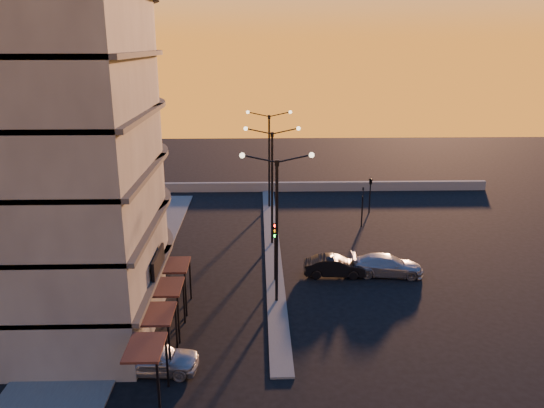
{
  "coord_description": "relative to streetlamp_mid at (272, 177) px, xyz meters",
  "views": [
    {
      "loc": [
        -1.12,
        -29.94,
        15.5
      ],
      "look_at": [
        -0.09,
        7.14,
        4.25
      ],
      "focal_mm": 35.0,
      "sensor_mm": 36.0,
      "label": 1
    }
  ],
  "objects": [
    {
      "name": "building",
      "position": [
        -14.0,
        -9.97,
        6.32
      ],
      "size": [
        14.35,
        17.08,
        25.0
      ],
      "color": "#656159",
      "rests_on": "ground"
    },
    {
      "name": "parapet",
      "position": [
        2.0,
        16.0,
        -5.09
      ],
      "size": [
        44.0,
        0.5,
        1.0
      ],
      "primitive_type": "cube",
      "color": "slate",
      "rests_on": "ground"
    },
    {
      "name": "sidewalk_west",
      "position": [
        -10.5,
        -6.0,
        -5.53
      ],
      "size": [
        5.0,
        40.0,
        0.12
      ],
      "primitive_type": "cube",
      "color": "#535350",
      "rests_on": "ground"
    },
    {
      "name": "streetlamp_mid",
      "position": [
        0.0,
        0.0,
        0.0
      ],
      "size": [
        4.32,
        0.32,
        9.51
      ],
      "color": "black",
      "rests_on": "ground"
    },
    {
      "name": "streetlamp_near",
      "position": [
        0.0,
        -10.0,
        0.0
      ],
      "size": [
        4.32,
        0.32,
        9.51
      ],
      "color": "black",
      "rests_on": "ground"
    },
    {
      "name": "car_sedan",
      "position": [
        4.17,
        -6.17,
        -4.89
      ],
      "size": [
        4.34,
        1.7,
        1.41
      ],
      "primitive_type": "imported",
      "rotation": [
        0.0,
        0.0,
        1.52
      ],
      "color": "black",
      "rests_on": "ground"
    },
    {
      "name": "signal_east_a",
      "position": [
        8.0,
        4.0,
        -3.66
      ],
      "size": [
        0.13,
        0.16,
        3.6
      ],
      "color": "black",
      "rests_on": "ground"
    },
    {
      "name": "signal_east_b",
      "position": [
        9.5,
        8.0,
        -2.49
      ],
      "size": [
        0.42,
        1.99,
        3.6
      ],
      "color": "black",
      "rests_on": "ground"
    },
    {
      "name": "streetlamp_far",
      "position": [
        0.0,
        10.0,
        0.0
      ],
      "size": [
        4.32,
        0.32,
        9.51
      ],
      "color": "black",
      "rests_on": "ground"
    },
    {
      "name": "car_wagon",
      "position": [
        7.85,
        -6.13,
        -4.87
      ],
      "size": [
        5.17,
        2.6,
        1.44
      ],
      "primitive_type": "imported",
      "rotation": [
        0.0,
        0.0,
        1.45
      ],
      "color": "#96979D",
      "rests_on": "ground"
    },
    {
      "name": "ground",
      "position": [
        0.0,
        -10.0,
        -5.59
      ],
      "size": [
        120.0,
        120.0,
        0.0
      ],
      "primitive_type": "plane",
      "color": "black",
      "rests_on": "ground"
    },
    {
      "name": "median",
      "position": [
        0.0,
        0.0,
        -5.53
      ],
      "size": [
        1.2,
        36.0,
        0.12
      ],
      "primitive_type": "cube",
      "color": "#535350",
      "rests_on": "ground"
    },
    {
      "name": "traffic_light_main",
      "position": [
        0.0,
        -7.13,
        -2.7
      ],
      "size": [
        0.28,
        0.44,
        4.25
      ],
      "color": "black",
      "rests_on": "ground"
    },
    {
      "name": "car_hatchback",
      "position": [
        -6.34,
        -17.16,
        -4.82
      ],
      "size": [
        4.62,
        2.09,
        1.54
      ],
      "primitive_type": "imported",
      "rotation": [
        0.0,
        0.0,
        1.51
      ],
      "color": "#9A9CA1",
      "rests_on": "ground"
    }
  ]
}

